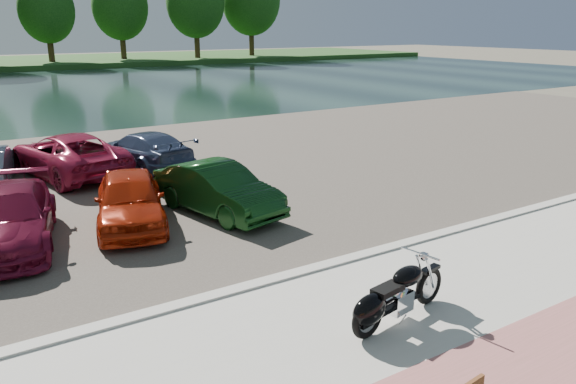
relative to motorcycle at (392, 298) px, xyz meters
name	(u,v)px	position (x,y,z in m)	size (l,w,h in m)	color
ground	(427,299)	(1.30, 0.43, -0.56)	(200.00, 200.00, 0.00)	#595447
promenade	(472,320)	(1.30, -0.57, -0.51)	(60.00, 6.00, 0.10)	beige
pink_path	(555,360)	(1.30, -2.07, -0.46)	(60.00, 2.00, 0.01)	#995B56
kerb	(357,258)	(1.30, 2.43, -0.49)	(60.00, 0.30, 0.14)	beige
parking_lot	(188,171)	(1.30, 11.43, -0.54)	(60.00, 18.00, 0.04)	#48413A
river	(37,91)	(1.30, 40.43, -0.56)	(120.00, 40.00, 0.00)	#172B28
far_trees	(30,0)	(5.65, 66.22, 6.93)	(70.25, 10.68, 12.52)	#382714
motorcycle	(392,298)	(0.00, 0.00, 0.00)	(2.31, 0.83, 1.05)	black
car_3	(10,218)	(-4.67, 7.21, 0.12)	(1.80, 4.44, 1.29)	maroon
car_4	(130,199)	(-2.03, 7.04, 0.15)	(1.58, 3.92, 1.34)	#AB250B
car_5	(218,189)	(0.17, 6.74, 0.13)	(1.38, 3.96, 1.31)	#0E3612
car_10	(68,155)	(-2.24, 12.84, 0.18)	(2.32, 5.03, 1.40)	#9C1A3C
car_11	(144,150)	(0.16, 12.48, 0.11)	(1.77, 4.36, 1.26)	navy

